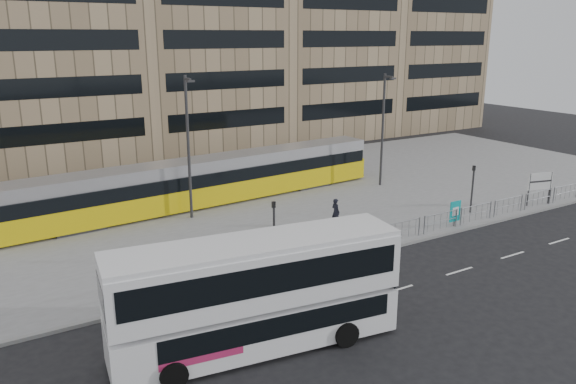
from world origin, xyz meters
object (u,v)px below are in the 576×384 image
lamp_post_east (383,126)px  traffic_light_east (473,183)px  double_decker_bus (256,291)px  ad_panel (455,212)px  station_sign (540,183)px  pedestrian (336,212)px  traffic_light_west (274,223)px  tram (205,181)px  lamp_post_west (188,143)px

lamp_post_east → traffic_light_east: bearing=-86.8°
double_decker_bus → ad_panel: double_decker_bus is taller
double_decker_bus → lamp_post_east: (18.87, 15.26, 2.41)m
traffic_light_east → lamp_post_east: (-0.46, 8.29, 2.57)m
station_sign → pedestrian: station_sign is taller
traffic_light_west → traffic_light_east: (14.76, 0.30, 0.00)m
pedestrian → tram: bearing=24.8°
double_decker_bus → traffic_light_east: 20.55m
traffic_light_west → traffic_light_east: same height
tram → traffic_light_west: (-0.97, -10.94, 0.40)m
traffic_light_west → tram: bearing=74.9°
pedestrian → lamp_post_west: lamp_post_west is taller
double_decker_bus → lamp_post_east: bearing=46.4°
traffic_light_east → lamp_post_east: size_ratio=0.37×
pedestrian → lamp_post_east: (8.46, 5.82, 3.71)m
lamp_post_east → station_sign: bearing=-58.9°
station_sign → lamp_post_east: size_ratio=0.26×
pedestrian → lamp_post_east: 10.92m
traffic_light_west → station_sign: bearing=-12.5°
lamp_post_east → pedestrian: bearing=-145.5°
double_decker_bus → traffic_light_west: double_decker_bus is taller
traffic_light_east → traffic_light_west: bearing=171.3°
double_decker_bus → lamp_post_west: 15.92m
tram → traffic_light_east: tram is taller
double_decker_bus → lamp_post_west: bearing=84.2°
pedestrian → station_sign: bearing=-110.3°
ad_panel → traffic_light_west: 11.88m
tram → pedestrian: size_ratio=16.10×
lamp_post_east → tram: bearing=170.0°
traffic_light_west → lamp_post_west: size_ratio=0.35×
tram → traffic_light_east: size_ratio=8.63×
traffic_light_west → lamp_post_east: (14.29, 8.59, 2.57)m
tram → ad_panel: bearing=-52.5°
double_decker_bus → ad_panel: (16.36, 5.60, -1.22)m
station_sign → lamp_post_west: 23.24m
station_sign → traffic_light_east: size_ratio=0.71×
pedestrian → traffic_light_east: traffic_light_east is taller
double_decker_bus → traffic_light_east: bearing=27.3°
station_sign → double_decker_bus: bearing=-152.5°
traffic_light_east → ad_panel: bearing=-165.1°
tram → ad_panel: size_ratio=17.15×
double_decker_bus → pedestrian: bearing=49.7°
double_decker_bus → ad_panel: size_ratio=6.91×
double_decker_bus → pedestrian: size_ratio=6.49×
tram → lamp_post_west: (-1.95, -2.32, 3.19)m
pedestrian → traffic_light_west: 6.56m
tram → double_decker_bus: bearing=-111.9°
traffic_light_east → lamp_post_west: size_ratio=0.35×
traffic_light_west → lamp_post_west: lamp_post_west is taller
double_decker_bus → lamp_post_west: lamp_post_west is taller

